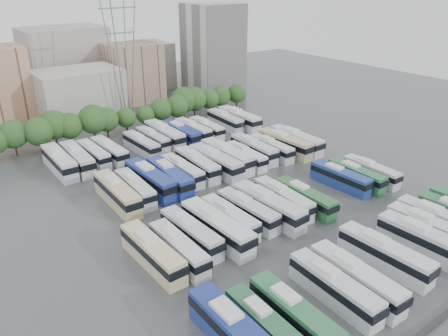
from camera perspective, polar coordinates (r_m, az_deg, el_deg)
ground at (r=71.58m, az=3.54°, el=-4.04°), size 220.00×220.00×0.00m
parapet at (r=55.18m, az=27.20°, el=-16.46°), size 56.00×0.50×0.50m
tree_line at (r=102.78m, az=-12.27°, el=6.99°), size 65.55×7.85×8.13m
city_buildings at (r=126.97m, az=-20.96°, el=10.84°), size 102.00×35.00×20.00m
apartment_tower at (r=131.45m, az=-1.41°, el=15.07°), size 14.00×14.00×26.00m
electricity_pylon at (r=107.96m, az=-13.31°, el=15.51°), size 9.00×6.91×33.83m
bus_r0_s0 at (r=44.88m, az=1.62°, el=-20.89°), size 2.97×13.15×4.12m
bus_r0_s1 at (r=46.28m, az=5.48°, el=-19.89°), size 2.71×11.01×3.43m
bus_r0_s2 at (r=47.57m, az=9.21°, el=-18.40°), size 2.93×12.04×3.76m
bus_r0_s4 at (r=51.66m, az=14.22°, el=-14.87°), size 3.14×12.24×3.81m
bus_r0_s5 at (r=53.51m, az=16.86°, el=-13.61°), size 3.20×12.53×3.90m
bus_r0_s7 at (r=58.58m, az=20.25°, el=-10.50°), size 3.13×12.52×3.90m
bus_r0_s9 at (r=62.89m, az=24.83°, el=-8.71°), size 3.39×13.04×4.06m
bus_r0_s10 at (r=66.21m, az=25.22°, el=-7.23°), size 2.98×12.10×3.77m
bus_r0_s11 at (r=68.89m, az=26.24°, el=-6.19°), size 3.17×12.15×3.78m
bus_r1_s0 at (r=56.08m, az=-9.33°, el=-10.84°), size 2.99×12.47×3.90m
bus_r1_s1 at (r=56.62m, az=-5.93°, el=-10.41°), size 2.60×11.50×3.60m
bus_r1_s2 at (r=59.45m, az=-4.32°, el=-8.44°), size 2.94×11.83×3.69m
bus_r1_s3 at (r=60.08m, az=-0.95°, el=-7.71°), size 3.39×13.42×4.18m
bus_r1_s4 at (r=62.88m, az=0.75°, el=-6.48°), size 2.60×11.23×3.51m
bus_r1_s5 at (r=64.60m, az=3.11°, el=-5.55°), size 3.03×11.73×3.65m
bus_r1_s6 at (r=65.50m, az=5.81°, el=-4.96°), size 3.49×13.33×4.15m
bus_r1_s7 at (r=68.23m, az=7.72°, el=-4.00°), size 3.13×11.94×3.71m
bus_r1_s8 at (r=69.19m, az=10.54°, el=-3.83°), size 2.74×11.55×3.61m
bus_r1_s11 at (r=77.14m, az=14.95°, el=-1.23°), size 2.99×11.51×3.58m
bus_r1_s12 at (r=78.95m, az=16.89°, el=-0.89°), size 2.61×11.23×3.51m
bus_r1_s13 at (r=81.34m, az=18.67°, el=-0.41°), size 2.75×11.10×3.46m
bus_r2_s1 at (r=70.88m, az=-13.78°, el=-3.22°), size 3.09×13.07×4.09m
bus_r2_s2 at (r=72.39m, az=-11.51°, el=-2.60°), size 3.01×11.60×3.61m
bus_r2_s3 at (r=74.30m, az=-9.59°, el=-1.47°), size 3.24×13.39×4.18m
bus_r2_s4 at (r=74.99m, az=-7.13°, el=-1.13°), size 3.40×12.92×4.02m
bus_r2_s5 at (r=77.67m, az=-5.48°, el=-0.30°), size 2.53×11.35×3.56m
bus_r2_s6 at (r=79.52m, az=-3.52°, el=0.48°), size 3.28×12.39×3.85m
bus_r2_s7 at (r=80.03m, az=-1.13°, el=0.81°), size 3.23×13.36×4.17m
bus_r2_s8 at (r=82.53m, az=0.40°, el=1.58°), size 3.02×13.48×4.22m
bus_r2_s9 at (r=83.63m, az=2.82°, el=1.58°), size 2.83×11.05×3.44m
bus_r2_s10 at (r=86.57m, az=3.91°, el=2.51°), size 3.12×12.46×3.88m
bus_r2_s11 at (r=87.84m, az=6.20°, el=2.64°), size 2.86×11.42×3.56m
bus_r2_s12 at (r=89.63m, az=7.96°, el=3.18°), size 3.47×13.28×4.13m
bus_r2_s13 at (r=91.72m, az=9.39°, el=3.59°), size 2.95×13.25×4.15m
bus_r3_s0 at (r=85.68m, az=-20.71°, el=0.78°), size 2.96×13.22×4.14m
bus_r3_s1 at (r=86.15m, az=-18.61°, el=1.20°), size 3.19×13.02×4.06m
bus_r3_s2 at (r=88.07m, az=-16.69°, el=1.78°), size 2.83×11.41×3.56m
bus_r3_s3 at (r=88.59m, az=-14.75°, el=2.20°), size 3.18×11.97×3.72m
bus_r3_s5 at (r=90.59m, az=-10.74°, el=3.05°), size 2.99×11.64×3.62m
bus_r3_s6 at (r=93.39m, az=-9.24°, el=3.77°), size 2.65×11.19×3.50m
bus_r3_s7 at (r=94.70m, az=-7.77°, el=4.37°), size 2.93×13.33×4.18m
bus_r3_s8 at (r=95.43m, az=-5.65°, el=4.56°), size 2.78×12.56×3.94m
bus_r3_s9 at (r=97.52m, az=-4.08°, el=4.97°), size 2.68×11.71×3.67m
bus_r3_s10 at (r=99.01m, az=-2.29°, el=5.26°), size 2.56×11.15×3.49m
bus_r3_s12 at (r=103.65m, az=0.16°, el=6.23°), size 3.16×12.14×3.78m
bus_r3_s13 at (r=104.41m, az=2.02°, el=6.48°), size 3.08×13.44×4.21m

